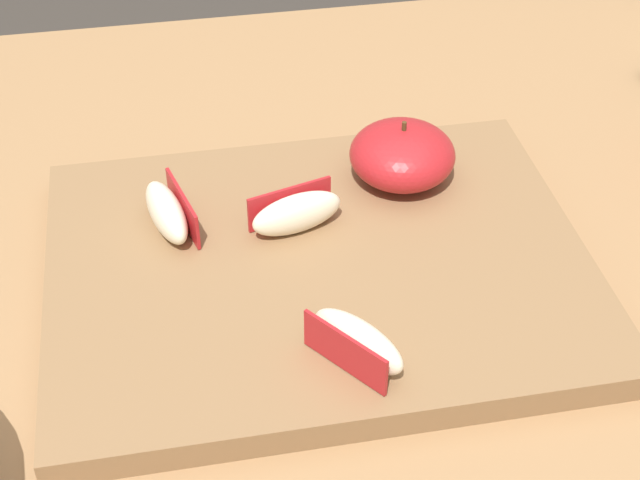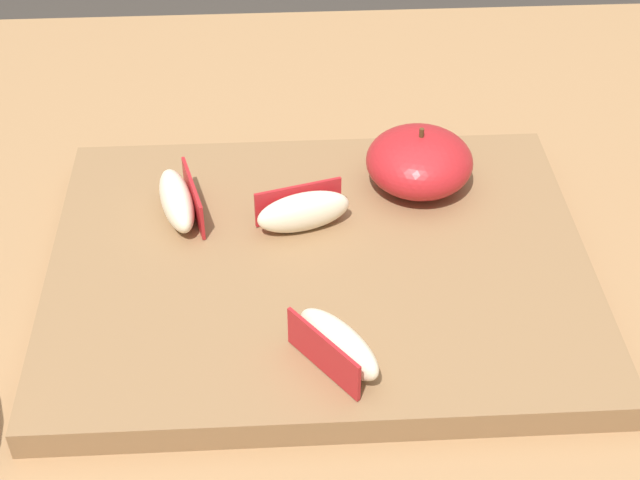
# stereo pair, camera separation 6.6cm
# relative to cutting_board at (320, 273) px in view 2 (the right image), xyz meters

# --- Properties ---
(dining_table) EXTENTS (1.22, 0.86, 0.73)m
(dining_table) POSITION_rel_cutting_board_xyz_m (0.07, 0.00, -0.11)
(dining_table) COLOR #9E754C
(dining_table) RESTS_ON ground_plane
(cutting_board) EXTENTS (0.38, 0.30, 0.02)m
(cutting_board) POSITION_rel_cutting_board_xyz_m (0.00, 0.00, 0.00)
(cutting_board) COLOR olive
(cutting_board) RESTS_ON dining_table
(apple_half_skin_up) EXTENTS (0.08, 0.08, 0.05)m
(apple_half_skin_up) POSITION_rel_cutting_board_xyz_m (0.08, 0.09, 0.03)
(apple_half_skin_up) COLOR #B21E23
(apple_half_skin_up) RESTS_ON cutting_board
(apple_wedge_left) EXTENTS (0.07, 0.04, 0.03)m
(apple_wedge_left) POSITION_rel_cutting_board_xyz_m (-0.01, 0.04, 0.03)
(apple_wedge_left) COLOR #F4EACC
(apple_wedge_left) RESTS_ON cutting_board
(apple_wedge_back) EXTENTS (0.04, 0.07, 0.03)m
(apple_wedge_back) POSITION_rel_cutting_board_xyz_m (-0.10, 0.06, 0.03)
(apple_wedge_back) COLOR #F4EACC
(apple_wedge_back) RESTS_ON cutting_board
(apple_wedge_near_knife) EXTENTS (0.06, 0.07, 0.03)m
(apple_wedge_near_knife) POSITION_rel_cutting_board_xyz_m (0.01, -0.10, 0.03)
(apple_wedge_near_knife) COLOR #F4EACC
(apple_wedge_near_knife) RESTS_ON cutting_board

